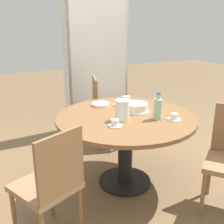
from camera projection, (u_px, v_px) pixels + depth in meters
name	position (u px, v px, depth m)	size (l,w,h in m)	color
ground_plane	(125.00, 182.00, 2.96)	(14.00, 14.00, 0.00)	brown
dining_table	(126.00, 130.00, 2.77)	(1.36, 1.36, 0.74)	black
chair_b	(105.00, 109.00, 3.72)	(0.52, 0.52, 0.93)	olive
chair_c	(50.00, 183.00, 2.04)	(0.56, 0.56, 0.93)	olive
bookshelf	(96.00, 71.00, 4.16)	(0.92, 0.28, 1.91)	silver
coffee_pot	(122.00, 109.00, 2.57)	(0.13, 0.13, 0.23)	white
water_bottle	(158.00, 108.00, 2.61)	(0.08, 0.08, 0.26)	#99C6A3
cake_main	(136.00, 108.00, 2.84)	(0.26, 0.26, 0.09)	white
cup_a	(174.00, 117.00, 2.61)	(0.13, 0.13, 0.06)	silver
cup_b	(119.00, 103.00, 3.05)	(0.13, 0.13, 0.06)	silver
cup_c	(127.00, 99.00, 3.19)	(0.13, 0.13, 0.06)	silver
cup_d	(115.00, 124.00, 2.46)	(0.13, 0.13, 0.06)	silver
plate_stack	(101.00, 104.00, 3.03)	(0.19, 0.19, 0.03)	white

